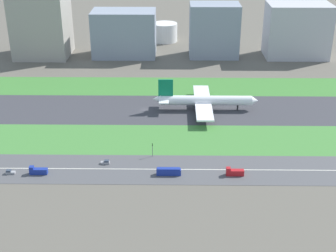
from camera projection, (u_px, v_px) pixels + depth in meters
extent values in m
plane|color=#5B564C|center=(144.00, 109.00, 297.70)|extent=(800.00, 800.00, 0.00)
cube|color=#38383D|center=(144.00, 109.00, 297.68)|extent=(280.00, 46.00, 0.10)
cube|color=#3D7A33|center=(147.00, 86.00, 334.72)|extent=(280.00, 36.00, 0.10)
cube|color=#427F38|center=(140.00, 139.00, 260.64)|extent=(280.00, 36.00, 0.10)
cube|color=#4C4C4F|center=(135.00, 169.00, 231.73)|extent=(280.00, 28.00, 0.10)
cube|color=silver|center=(135.00, 169.00, 231.71)|extent=(266.00, 0.50, 0.01)
cylinder|color=white|center=(206.00, 100.00, 294.56)|extent=(56.00, 6.00, 6.00)
cone|color=white|center=(255.00, 101.00, 294.22)|extent=(4.00, 5.70, 5.70)
cone|color=white|center=(157.00, 99.00, 294.56)|extent=(5.00, 5.40, 5.40)
cube|color=#0C724C|center=(166.00, 88.00, 291.41)|extent=(9.00, 0.80, 11.00)
cube|color=white|center=(164.00, 99.00, 294.43)|extent=(6.00, 16.00, 0.60)
cube|color=white|center=(202.00, 93.00, 308.65)|extent=(10.00, 26.00, 1.00)
cylinder|color=gray|center=(204.00, 100.00, 304.16)|extent=(5.00, 3.20, 3.20)
cube|color=white|center=(204.00, 112.00, 281.55)|extent=(10.00, 26.00, 1.00)
cylinder|color=gray|center=(205.00, 111.00, 287.90)|extent=(5.00, 3.20, 3.20)
cylinder|color=black|center=(238.00, 107.00, 296.31)|extent=(1.00, 1.00, 3.20)
cylinder|color=black|center=(199.00, 105.00, 299.74)|extent=(1.00, 1.00, 3.20)
cylinder|color=black|center=(200.00, 109.00, 293.41)|extent=(1.00, 1.00, 3.20)
cube|color=#99999E|center=(105.00, 163.00, 236.17)|extent=(4.40, 1.80, 1.10)
cube|color=#333D4C|center=(107.00, 161.00, 235.73)|extent=(2.20, 1.66, 0.90)
cube|color=navy|center=(39.00, 171.00, 227.12)|extent=(8.40, 2.50, 2.80)
cube|color=navy|center=(31.00, 168.00, 226.29)|extent=(2.00, 2.30, 1.20)
cube|color=navy|center=(169.00, 172.00, 226.37)|extent=(11.60, 2.50, 3.00)
cube|color=navy|center=(169.00, 169.00, 225.62)|extent=(10.80, 2.30, 0.50)
cube|color=#99999E|center=(11.00, 173.00, 227.63)|extent=(4.40, 1.80, 1.10)
cube|color=#333D4C|center=(9.00, 171.00, 227.21)|extent=(2.20, 1.66, 0.90)
cube|color=#B2191E|center=(235.00, 173.00, 226.05)|extent=(8.40, 2.50, 2.80)
cube|color=#B2191E|center=(228.00, 169.00, 225.23)|extent=(2.00, 2.30, 1.20)
cylinder|color=#4C4C51|center=(152.00, 151.00, 242.08)|extent=(0.24, 0.24, 6.00)
cube|color=black|center=(152.00, 145.00, 240.54)|extent=(0.36, 0.36, 1.20)
sphere|color=#19D826|center=(152.00, 144.00, 240.23)|extent=(0.24, 0.24, 0.24)
cube|color=#9E998E|center=(41.00, 23.00, 390.13)|extent=(43.11, 39.82, 54.03)
cube|color=gray|center=(124.00, 33.00, 392.92)|extent=(51.53, 29.89, 37.41)
cube|color=gray|center=(214.00, 30.00, 390.88)|extent=(40.06, 26.65, 43.01)
cube|color=#B2B2B7|center=(297.00, 30.00, 390.06)|extent=(50.49, 31.22, 43.24)
cylinder|color=silver|center=(165.00, 32.00, 437.65)|extent=(22.88, 22.88, 16.65)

